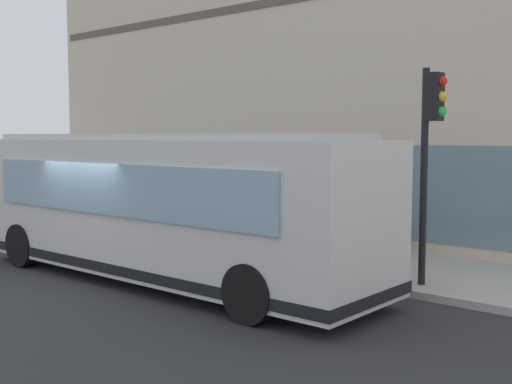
{
  "coord_description": "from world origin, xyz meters",
  "views": [
    {
      "loc": [
        -8.12,
        -11.11,
        3.04
      ],
      "look_at": [
        2.94,
        -1.49,
        1.74
      ],
      "focal_mm": 44.8,
      "sensor_mm": 36.0,
      "label": 1
    }
  ],
  "objects_px": {
    "city_bus_nearside": "(162,207)",
    "pedestrian_near_hydrant": "(303,215)",
    "fire_hydrant": "(230,235)",
    "pedestrian_walking_along_curb": "(154,207)",
    "pedestrian_near_building_entrance": "(265,212)",
    "newspaper_vending_box": "(388,235)",
    "pedestrian_by_light_pole": "(389,224)",
    "traffic_light_near_corner": "(431,135)"
  },
  "relations": [
    {
      "from": "pedestrian_near_hydrant",
      "to": "pedestrian_near_building_entrance",
      "type": "bearing_deg",
      "value": 67.5
    },
    {
      "from": "traffic_light_near_corner",
      "to": "newspaper_vending_box",
      "type": "xyz_separation_m",
      "value": [
        2.51,
        2.28,
        -2.44
      ]
    },
    {
      "from": "newspaper_vending_box",
      "to": "pedestrian_near_hydrant",
      "type": "bearing_deg",
      "value": 146.51
    },
    {
      "from": "pedestrian_near_hydrant",
      "to": "city_bus_nearside",
      "type": "bearing_deg",
      "value": 160.93
    },
    {
      "from": "fire_hydrant",
      "to": "pedestrian_near_building_entrance",
      "type": "height_order",
      "value": "pedestrian_near_building_entrance"
    },
    {
      "from": "city_bus_nearside",
      "to": "traffic_light_near_corner",
      "type": "distance_m",
      "value": 5.57
    },
    {
      "from": "city_bus_nearside",
      "to": "fire_hydrant",
      "type": "height_order",
      "value": "city_bus_nearside"
    },
    {
      "from": "traffic_light_near_corner",
      "to": "pedestrian_by_light_pole",
      "type": "height_order",
      "value": "traffic_light_near_corner"
    },
    {
      "from": "pedestrian_walking_along_curb",
      "to": "pedestrian_near_hydrant",
      "type": "bearing_deg",
      "value": -85.01
    },
    {
      "from": "pedestrian_near_hydrant",
      "to": "newspaper_vending_box",
      "type": "relative_size",
      "value": 1.96
    },
    {
      "from": "pedestrian_walking_along_curb",
      "to": "pedestrian_by_light_pole",
      "type": "relative_size",
      "value": 0.97
    },
    {
      "from": "city_bus_nearside",
      "to": "traffic_light_near_corner",
      "type": "bearing_deg",
      "value": -60.19
    },
    {
      "from": "city_bus_nearside",
      "to": "fire_hydrant",
      "type": "relative_size",
      "value": 13.6
    },
    {
      "from": "newspaper_vending_box",
      "to": "traffic_light_near_corner",
      "type": "bearing_deg",
      "value": -137.78
    },
    {
      "from": "fire_hydrant",
      "to": "pedestrian_near_hydrant",
      "type": "distance_m",
      "value": 2.18
    },
    {
      "from": "fire_hydrant",
      "to": "traffic_light_near_corner",
      "type": "bearing_deg",
      "value": -93.65
    },
    {
      "from": "traffic_light_near_corner",
      "to": "pedestrian_near_building_entrance",
      "type": "bearing_deg",
      "value": 75.17
    },
    {
      "from": "pedestrian_walking_along_curb",
      "to": "pedestrian_by_light_pole",
      "type": "xyz_separation_m",
      "value": [
        1.1,
        -6.8,
        0.03
      ]
    },
    {
      "from": "pedestrian_near_hydrant",
      "to": "pedestrian_walking_along_curb",
      "type": "bearing_deg",
      "value": 94.99
    },
    {
      "from": "city_bus_nearside",
      "to": "pedestrian_near_building_entrance",
      "type": "relative_size",
      "value": 6.46
    },
    {
      "from": "pedestrian_near_building_entrance",
      "to": "pedestrian_walking_along_curb",
      "type": "height_order",
      "value": "pedestrian_near_building_entrance"
    },
    {
      "from": "pedestrian_by_light_pole",
      "to": "pedestrian_near_building_entrance",
      "type": "bearing_deg",
      "value": 88.82
    },
    {
      "from": "city_bus_nearside",
      "to": "pedestrian_near_building_entrance",
      "type": "bearing_deg",
      "value": 9.2
    },
    {
      "from": "city_bus_nearside",
      "to": "pedestrian_near_hydrant",
      "type": "bearing_deg",
      "value": -19.07
    },
    {
      "from": "pedestrian_near_building_entrance",
      "to": "newspaper_vending_box",
      "type": "bearing_deg",
      "value": -70.02
    },
    {
      "from": "fire_hydrant",
      "to": "newspaper_vending_box",
      "type": "distance_m",
      "value": 3.93
    },
    {
      "from": "pedestrian_by_light_pole",
      "to": "newspaper_vending_box",
      "type": "bearing_deg",
      "value": 30.68
    },
    {
      "from": "city_bus_nearside",
      "to": "traffic_light_near_corner",
      "type": "xyz_separation_m",
      "value": [
        2.67,
        -4.65,
        1.49
      ]
    },
    {
      "from": "city_bus_nearside",
      "to": "pedestrian_by_light_pole",
      "type": "relative_size",
      "value": 6.33
    },
    {
      "from": "pedestrian_walking_along_curb",
      "to": "newspaper_vending_box",
      "type": "height_order",
      "value": "pedestrian_walking_along_curb"
    },
    {
      "from": "fire_hydrant",
      "to": "pedestrian_by_light_pole",
      "type": "distance_m",
      "value": 4.14
    },
    {
      "from": "traffic_light_near_corner",
      "to": "pedestrian_near_building_entrance",
      "type": "relative_size",
      "value": 2.67
    },
    {
      "from": "pedestrian_by_light_pole",
      "to": "pedestrian_walking_along_curb",
      "type": "bearing_deg",
      "value": 99.16
    },
    {
      "from": "pedestrian_by_light_pole",
      "to": "newspaper_vending_box",
      "type": "height_order",
      "value": "pedestrian_by_light_pole"
    },
    {
      "from": "pedestrian_near_hydrant",
      "to": "pedestrian_by_light_pole",
      "type": "bearing_deg",
      "value": -70.77
    },
    {
      "from": "traffic_light_near_corner",
      "to": "pedestrian_by_light_pole",
      "type": "xyz_separation_m",
      "value": [
        1.33,
        1.58,
        -1.99
      ]
    },
    {
      "from": "pedestrian_near_building_entrance",
      "to": "pedestrian_near_hydrant",
      "type": "bearing_deg",
      "value": -112.5
    },
    {
      "from": "city_bus_nearside",
      "to": "pedestrian_near_hydrant",
      "type": "xyz_separation_m",
      "value": [
        3.32,
        -1.15,
        -0.38
      ]
    },
    {
      "from": "pedestrian_near_building_entrance",
      "to": "pedestrian_by_light_pole",
      "type": "relative_size",
      "value": 0.98
    },
    {
      "from": "city_bus_nearside",
      "to": "pedestrian_near_hydrant",
      "type": "distance_m",
      "value": 3.54
    },
    {
      "from": "pedestrian_near_building_entrance",
      "to": "newspaper_vending_box",
      "type": "distance_m",
      "value": 3.26
    },
    {
      "from": "city_bus_nearside",
      "to": "pedestrian_near_building_entrance",
      "type": "xyz_separation_m",
      "value": [
        4.07,
        0.66,
        -0.52
      ]
    }
  ]
}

